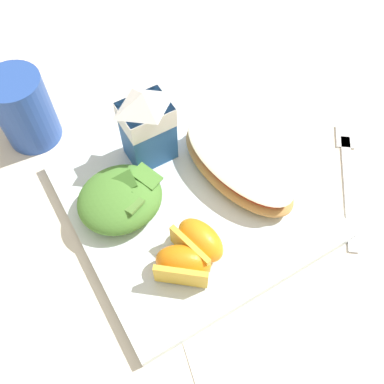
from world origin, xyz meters
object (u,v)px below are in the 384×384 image
Objects in this scene: orange_wedge_middle at (199,241)px; drinking_blue_cup at (24,110)px; milk_carton at (147,124)px; orange_wedge_front at (183,264)px; metal_fork at (348,173)px; green_salad_pile at (120,199)px; paper_napkin at (252,380)px; cheesy_pizza_bread at (236,163)px; white_plate at (192,200)px.

orange_wedge_middle is 0.66× the size of drinking_blue_cup.
milk_carton is 0.17m from orange_wedge_front.
orange_wedge_front is 0.25m from metal_fork.
green_salad_pile reaches higher than paper_napkin.
paper_napkin is (-0.02, -0.14, -0.03)m from orange_wedge_middle.
green_salad_pile is (-0.14, 0.02, 0.00)m from cheesy_pizza_bread.
milk_carton is 1.00× the size of paper_napkin.
cheesy_pizza_bread is 0.11m from orange_wedge_middle.
cheesy_pizza_bread is at bearing -9.78° from green_salad_pile.
white_plate is 2.69× the size of green_salad_pile.
drinking_blue_cup reaches higher than green_salad_pile.
metal_fork is (0.25, 0.14, 0.00)m from paper_napkin.
cheesy_pizza_bread is 0.15m from metal_fork.
orange_wedge_front is at bearing -154.19° from orange_wedge_middle.
orange_wedge_front is at bearing -77.84° from green_salad_pile.
paper_napkin is at bearing -99.52° from orange_wedge_middle.
white_plate is 0.10m from orange_wedge_front.
orange_wedge_middle is at bearing -143.97° from cheesy_pizza_bread.
orange_wedge_front reaches higher than paper_napkin.
metal_fork reaches higher than paper_napkin.
drinking_blue_cup is at bearing 134.61° from cheesy_pizza_bread.
drinking_blue_cup is (-0.07, 0.28, 0.01)m from orange_wedge_front.
drinking_blue_cup reaches higher than metal_fork.
cheesy_pizza_bread is 0.15m from green_salad_pile.
cheesy_pizza_bread is 1.65× the size of milk_carton.
orange_wedge_middle is at bearing -95.80° from milk_carton.
orange_wedge_middle reaches higher than white_plate.
milk_carton is 1.64× the size of orange_wedge_middle.
white_plate is 0.07m from orange_wedge_middle.
green_salad_pile is 0.65× the size of metal_fork.
drinking_blue_cup is at bearing 111.02° from orange_wedge_middle.
orange_wedge_front is 0.29m from drinking_blue_cup.
milk_carton reaches higher than cheesy_pizza_bread.
drinking_blue_cup is at bearing 134.10° from milk_carton.
orange_wedge_front reaches higher than cheesy_pizza_bread.
milk_carton is at bearing 38.41° from green_salad_pile.
paper_napkin is 0.28m from metal_fork.
cheesy_pizza_bread is at bearing 61.00° from paper_napkin.
orange_wedge_middle reaches higher than cheesy_pizza_bread.
paper_napkin is 0.69× the size of metal_fork.
drinking_blue_cup is at bearing 140.55° from metal_fork.
orange_wedge_middle is 0.28m from drinking_blue_cup.
green_salad_pile is 0.24m from paper_napkin.
orange_wedge_front is 1.04× the size of orange_wedge_middle.
cheesy_pizza_bread is 2.72× the size of orange_wedge_middle.
green_salad_pile is at bearing 119.01° from orange_wedge_middle.
white_plate reaches higher than metal_fork.
milk_carton is at bearing -45.90° from drinking_blue_cup.
milk_carton reaches higher than drinking_blue_cup.
orange_wedge_front is at bearing -146.16° from cheesy_pizza_bread.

